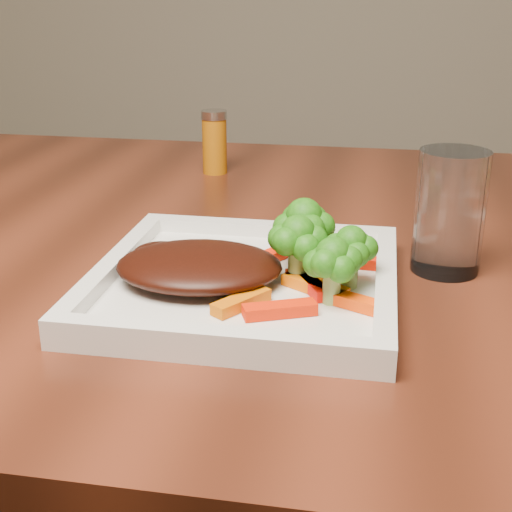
% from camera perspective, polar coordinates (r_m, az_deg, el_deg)
% --- Properties ---
extents(dining_table, '(1.60, 0.90, 0.75)m').
position_cam_1_polar(dining_table, '(1.03, -7.60, -17.55)').
color(dining_table, '#542213').
rests_on(dining_table, floor).
extents(plate, '(0.27, 0.27, 0.01)m').
position_cam_1_polar(plate, '(0.65, -0.87, -2.48)').
color(plate, white).
rests_on(plate, dining_table).
extents(steak, '(0.16, 0.13, 0.03)m').
position_cam_1_polar(steak, '(0.65, -4.57, -0.80)').
color(steak, '#330E07').
rests_on(steak, plate).
extents(broccoli_0, '(0.09, 0.09, 0.07)m').
position_cam_1_polar(broccoli_0, '(0.67, 3.83, 1.81)').
color(broccoli_0, '#317814').
rests_on(broccoli_0, plate).
extents(broccoli_1, '(0.07, 0.07, 0.06)m').
position_cam_1_polar(broccoli_1, '(0.63, 7.58, 0.27)').
color(broccoli_1, '#3A6F12').
rests_on(broccoli_1, plate).
extents(broccoli_2, '(0.07, 0.07, 0.06)m').
position_cam_1_polar(broccoli_2, '(0.60, 6.12, -1.14)').
color(broccoli_2, '#2C6110').
rests_on(broccoli_2, plate).
extents(broccoli_3, '(0.06, 0.06, 0.06)m').
position_cam_1_polar(broccoli_3, '(0.64, 3.33, 0.51)').
color(broccoli_3, '#1C6510').
rests_on(broccoli_3, plate).
extents(carrot_0, '(0.06, 0.04, 0.01)m').
position_cam_1_polar(carrot_0, '(0.58, 1.91, -4.31)').
color(carrot_0, red).
rests_on(carrot_0, plate).
extents(carrot_1, '(0.06, 0.04, 0.01)m').
position_cam_1_polar(carrot_1, '(0.60, 8.18, -3.75)').
color(carrot_1, '#FF4204').
rests_on(carrot_1, plate).
extents(carrot_2, '(0.05, 0.06, 0.01)m').
position_cam_1_polar(carrot_2, '(0.60, -1.18, -3.68)').
color(carrot_2, '#D45F03').
rests_on(carrot_2, plate).
extents(carrot_3, '(0.05, 0.02, 0.01)m').
position_cam_1_polar(carrot_3, '(0.68, 8.47, -0.50)').
color(carrot_3, red).
rests_on(carrot_3, plate).
extents(carrot_4, '(0.04, 0.06, 0.01)m').
position_cam_1_polar(carrot_4, '(0.70, 1.71, 0.21)').
color(carrot_4, '#FF2204').
rests_on(carrot_4, plate).
extents(carrot_5, '(0.04, 0.05, 0.01)m').
position_cam_1_polar(carrot_5, '(0.63, 4.58, -2.42)').
color(carrot_5, '#FF1104').
rests_on(carrot_5, plate).
extents(carrot_6, '(0.05, 0.02, 0.01)m').
position_cam_1_polar(carrot_6, '(0.65, 4.65, -1.68)').
color(carrot_6, red).
rests_on(carrot_6, plate).
extents(spice_shaker, '(0.04, 0.04, 0.09)m').
position_cam_1_polar(spice_shaker, '(1.06, -3.34, 9.08)').
color(spice_shaker, '#A85C09').
rests_on(spice_shaker, dining_table).
extents(drinking_glass, '(0.07, 0.07, 0.12)m').
position_cam_1_polar(drinking_glass, '(0.71, 15.24, 3.41)').
color(drinking_glass, silver).
rests_on(drinking_glass, dining_table).
extents(carrot_7, '(0.06, 0.05, 0.01)m').
position_cam_1_polar(carrot_7, '(0.63, 4.74, -2.43)').
color(carrot_7, '#FF6B04').
rests_on(carrot_7, plate).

